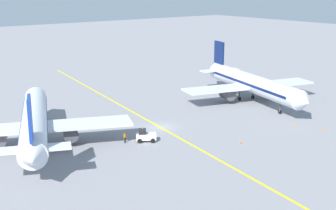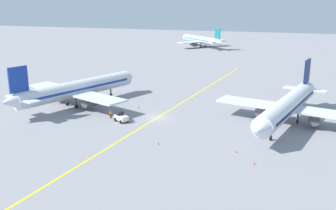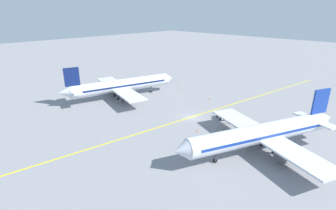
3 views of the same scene
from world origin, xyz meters
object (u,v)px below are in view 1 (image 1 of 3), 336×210
at_px(airplane_at_gate, 35,122).
at_px(traffic_cone_mid_apron, 112,125).
at_px(ground_crew_worker, 125,137).
at_px(traffic_cone_far_edge, 240,142).
at_px(baggage_tug_white, 145,136).
at_px(traffic_cone_by_wingtip, 325,128).
at_px(traffic_cone_near_nose, 294,126).
at_px(airplane_adjacent_stand, 251,83).

distance_m(airplane_at_gate, traffic_cone_mid_apron, 14.34).
height_order(ground_crew_worker, traffic_cone_far_edge, ground_crew_worker).
xyz_separation_m(baggage_tug_white, traffic_cone_far_edge, (10.65, -9.47, -0.63)).
bearing_deg(traffic_cone_by_wingtip, airplane_at_gate, 152.51).
bearing_deg(traffic_cone_near_nose, baggage_tug_white, 158.25).
distance_m(baggage_tug_white, traffic_cone_near_nose, 25.19).
bearing_deg(traffic_cone_near_nose, ground_crew_worker, 157.83).
height_order(traffic_cone_mid_apron, traffic_cone_far_edge, same).
bearing_deg(traffic_cone_mid_apron, airplane_at_gate, -172.89).
height_order(airplane_adjacent_stand, ground_crew_worker, airplane_adjacent_stand).
height_order(airplane_adjacent_stand, traffic_cone_mid_apron, airplane_adjacent_stand).
height_order(airplane_at_gate, traffic_cone_by_wingtip, airplane_at_gate).
height_order(airplane_adjacent_stand, baggage_tug_white, airplane_adjacent_stand).
bearing_deg(traffic_cone_mid_apron, ground_crew_worker, -107.45).
distance_m(airplane_at_gate, traffic_cone_far_edge, 30.40).
xyz_separation_m(baggage_tug_white, traffic_cone_by_wingtip, (26.46, -13.04, -0.63)).
relative_size(baggage_tug_white, traffic_cone_far_edge, 6.06).
xyz_separation_m(airplane_at_gate, ground_crew_worker, (11.18, -6.66, -2.80)).
xyz_separation_m(traffic_cone_near_nose, traffic_cone_far_edge, (-12.73, -0.14, 0.00)).
bearing_deg(traffic_cone_mid_apron, traffic_cone_near_nose, -38.97).
xyz_separation_m(airplane_at_gate, baggage_tug_white, (13.98, -8.00, -2.81)).
bearing_deg(traffic_cone_near_nose, traffic_cone_by_wingtip, -50.36).
bearing_deg(traffic_cone_mid_apron, traffic_cone_by_wingtip, -40.52).
bearing_deg(traffic_cone_by_wingtip, traffic_cone_far_edge, 167.27).
xyz_separation_m(airplane_adjacent_stand, traffic_cone_near_nose, (-7.53, -16.83, -3.43)).
bearing_deg(traffic_cone_mid_apron, airplane_adjacent_stand, -4.10).
xyz_separation_m(airplane_adjacent_stand, traffic_cone_by_wingtip, (-4.46, -20.53, -3.43)).
bearing_deg(airplane_adjacent_stand, ground_crew_worker, -169.66).
distance_m(traffic_cone_by_wingtip, traffic_cone_far_edge, 16.20).
xyz_separation_m(ground_crew_worker, traffic_cone_far_edge, (13.46, -10.81, -0.63)).
bearing_deg(baggage_tug_white, traffic_cone_far_edge, -41.63).
bearing_deg(baggage_tug_white, traffic_cone_near_nose, -21.75).
xyz_separation_m(airplane_at_gate, traffic_cone_by_wingtip, (40.44, -21.04, -3.43)).
bearing_deg(traffic_cone_near_nose, traffic_cone_far_edge, -179.38).
bearing_deg(baggage_tug_white, ground_crew_worker, 154.46).
xyz_separation_m(airplane_adjacent_stand, baggage_tug_white, (-30.92, -7.49, -2.81)).
height_order(airplane_at_gate, ground_crew_worker, airplane_at_gate).
relative_size(traffic_cone_by_wingtip, traffic_cone_far_edge, 1.00).
height_order(traffic_cone_mid_apron, traffic_cone_by_wingtip, same).
bearing_deg(ground_crew_worker, airplane_at_gate, 149.21).
height_order(airplane_at_gate, traffic_cone_far_edge, airplane_at_gate).
bearing_deg(traffic_cone_far_edge, baggage_tug_white, 138.37).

